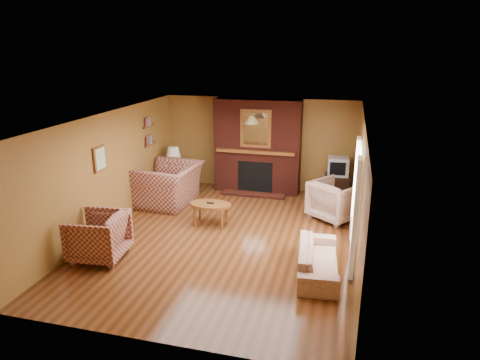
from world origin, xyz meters
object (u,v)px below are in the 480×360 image
(coffee_table, at_px, (210,206))
(tv_stand, at_px, (336,187))
(floral_sofa, at_px, (318,259))
(crt_tv, at_px, (338,166))
(fireplace, at_px, (257,147))
(table_lamp, at_px, (173,158))
(plaid_loveseat, at_px, (169,184))
(plaid_armchair, at_px, (98,236))
(side_table, at_px, (175,181))
(floral_armchair, at_px, (335,200))

(coffee_table, height_order, tv_stand, tv_stand)
(floral_sofa, height_order, tv_stand, tv_stand)
(coffee_table, bearing_deg, crt_tv, 41.39)
(fireplace, height_order, crt_tv, fireplace)
(tv_stand, xyz_separation_m, crt_tv, (0.00, -0.01, 0.55))
(table_lamp, xyz_separation_m, tv_stand, (4.15, 0.35, -0.57))
(fireplace, distance_m, crt_tv, 2.08)
(plaid_loveseat, height_order, plaid_armchair, plaid_loveseat)
(plaid_armchair, bearing_deg, coffee_table, 137.38)
(side_table, bearing_deg, tv_stand, 4.82)
(fireplace, relative_size, plaid_loveseat, 1.61)
(fireplace, distance_m, floral_armchair, 2.63)
(plaid_armchair, bearing_deg, floral_sofa, 91.37)
(plaid_armchair, bearing_deg, plaid_loveseat, 172.54)
(floral_armchair, bearing_deg, floral_sofa, 122.59)
(plaid_armchair, bearing_deg, fireplace, 150.41)
(fireplace, bearing_deg, side_table, -165.71)
(fireplace, height_order, plaid_loveseat, fireplace)
(floral_armchair, relative_size, coffee_table, 1.06)
(plaid_armchair, xyz_separation_m, crt_tv, (4.00, 4.17, 0.44))
(side_table, bearing_deg, floral_armchair, -12.23)
(plaid_loveseat, distance_m, crt_tv, 4.12)
(tv_stand, height_order, crt_tv, crt_tv)
(coffee_table, distance_m, tv_stand, 3.39)
(fireplace, bearing_deg, table_lamp, -165.71)
(floral_armchair, distance_m, crt_tv, 1.32)
(side_table, bearing_deg, coffee_table, -49.51)
(coffee_table, distance_m, side_table, 2.49)
(floral_armchair, bearing_deg, side_table, 24.26)
(coffee_table, xyz_separation_m, side_table, (-1.61, 1.89, -0.16))
(fireplace, height_order, plaid_armchair, fireplace)
(floral_sofa, bearing_deg, crt_tv, -7.21)
(tv_stand, bearing_deg, table_lamp, -175.40)
(plaid_loveseat, xyz_separation_m, floral_armchair, (3.92, 0.01, -0.05))
(plaid_armchair, distance_m, coffee_table, 2.43)
(side_table, distance_m, crt_tv, 4.21)
(plaid_armchair, xyz_separation_m, tv_stand, (4.00, 4.17, -0.10))
(plaid_loveseat, bearing_deg, floral_sofa, 59.89)
(plaid_loveseat, xyz_separation_m, tv_stand, (3.90, 1.26, -0.16))
(tv_stand, bearing_deg, fireplace, 174.63)
(side_table, bearing_deg, table_lamp, 0.00)
(fireplace, relative_size, side_table, 4.54)
(side_table, distance_m, table_lamp, 0.63)
(floral_sofa, xyz_separation_m, crt_tv, (0.15, 3.71, 0.62))
(fireplace, xyz_separation_m, tv_stand, (2.05, -0.18, -0.86))
(tv_stand, bearing_deg, crt_tv, -90.22)
(fireplace, relative_size, crt_tv, 4.60)
(floral_armchair, bearing_deg, crt_tv, -52.69)
(plaid_armchair, bearing_deg, floral_armchair, 120.52)
(fireplace, xyz_separation_m, plaid_armchair, (-1.95, -4.36, -0.76))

